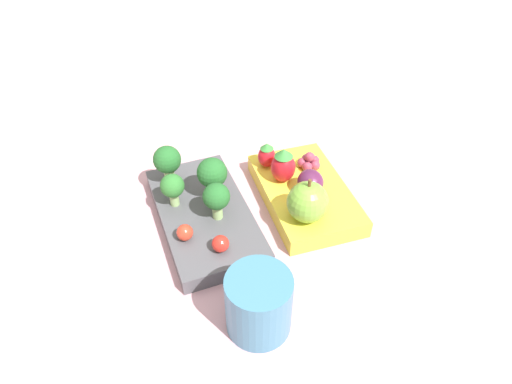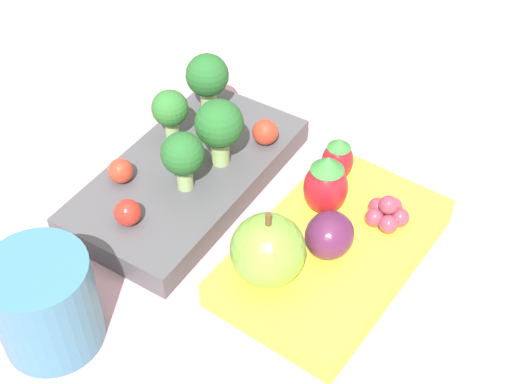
% 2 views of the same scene
% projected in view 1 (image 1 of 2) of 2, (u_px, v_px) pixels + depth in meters
% --- Properties ---
extents(ground_plane, '(4.00, 4.00, 0.00)m').
position_uv_depth(ground_plane, '(256.00, 210.00, 0.63)').
color(ground_plane, '#C6939E').
extents(bento_box_savoury, '(0.22, 0.13, 0.02)m').
position_uv_depth(bento_box_savoury, '(204.00, 215.00, 0.61)').
color(bento_box_savoury, '#4C4C51').
rests_on(bento_box_savoury, ground_plane).
extents(bento_box_fruit, '(0.18, 0.11, 0.02)m').
position_uv_depth(bento_box_fruit, '(305.00, 194.00, 0.64)').
color(bento_box_fruit, yellow).
rests_on(bento_box_fruit, ground_plane).
extents(broccoli_floret_0, '(0.03, 0.03, 0.05)m').
position_uv_depth(broccoli_floret_0, '(172.00, 187.00, 0.59)').
color(broccoli_floret_0, '#93B770').
rests_on(broccoli_floret_0, bento_box_savoury).
extents(broccoli_floret_1, '(0.03, 0.03, 0.05)m').
position_uv_depth(broccoli_floret_1, '(216.00, 198.00, 0.57)').
color(broccoli_floret_1, '#93B770').
rests_on(broccoli_floret_1, bento_box_savoury).
extents(broccoli_floret_2, '(0.04, 0.04, 0.06)m').
position_uv_depth(broccoli_floret_2, '(167.00, 161.00, 0.62)').
color(broccoli_floret_2, '#93B770').
rests_on(broccoli_floret_2, bento_box_savoury).
extents(broccoli_floret_3, '(0.04, 0.04, 0.06)m').
position_uv_depth(broccoli_floret_3, '(212.00, 174.00, 0.59)').
color(broccoli_floret_3, '#93B770').
rests_on(broccoli_floret_3, bento_box_savoury).
extents(cherry_tomato_0, '(0.02, 0.02, 0.02)m').
position_uv_depth(cherry_tomato_0, '(217.00, 169.00, 0.65)').
color(cherry_tomato_0, red).
rests_on(cherry_tomato_0, bento_box_savoury).
extents(cherry_tomato_1, '(0.02, 0.02, 0.02)m').
position_uv_depth(cherry_tomato_1, '(220.00, 244.00, 0.54)').
color(cherry_tomato_1, red).
rests_on(cherry_tomato_1, bento_box_savoury).
extents(cherry_tomato_2, '(0.02, 0.02, 0.02)m').
position_uv_depth(cherry_tomato_2, '(185.00, 232.00, 0.56)').
color(cherry_tomato_2, red).
rests_on(cherry_tomato_2, bento_box_savoury).
extents(apple, '(0.05, 0.05, 0.06)m').
position_uv_depth(apple, '(308.00, 202.00, 0.57)').
color(apple, '#70A838').
rests_on(apple, bento_box_fruit).
extents(strawberry_0, '(0.03, 0.03, 0.04)m').
position_uv_depth(strawberry_0, '(267.00, 155.00, 0.65)').
color(strawberry_0, red).
rests_on(strawberry_0, bento_box_fruit).
extents(strawberry_1, '(0.03, 0.03, 0.05)m').
position_uv_depth(strawberry_1, '(283.00, 165.00, 0.63)').
color(strawberry_1, red).
rests_on(strawberry_1, bento_box_fruit).
extents(plum, '(0.04, 0.04, 0.03)m').
position_uv_depth(plum, '(310.00, 182.00, 0.61)').
color(plum, '#511E42').
rests_on(plum, bento_box_fruit).
extents(grape_cluster, '(0.03, 0.03, 0.03)m').
position_uv_depth(grape_cluster, '(309.00, 162.00, 0.66)').
color(grape_cluster, '#93384C').
rests_on(grape_cluster, bento_box_fruit).
extents(drinking_cup, '(0.07, 0.07, 0.07)m').
position_uv_depth(drinking_cup, '(259.00, 304.00, 0.47)').
color(drinking_cup, teal).
rests_on(drinking_cup, ground_plane).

